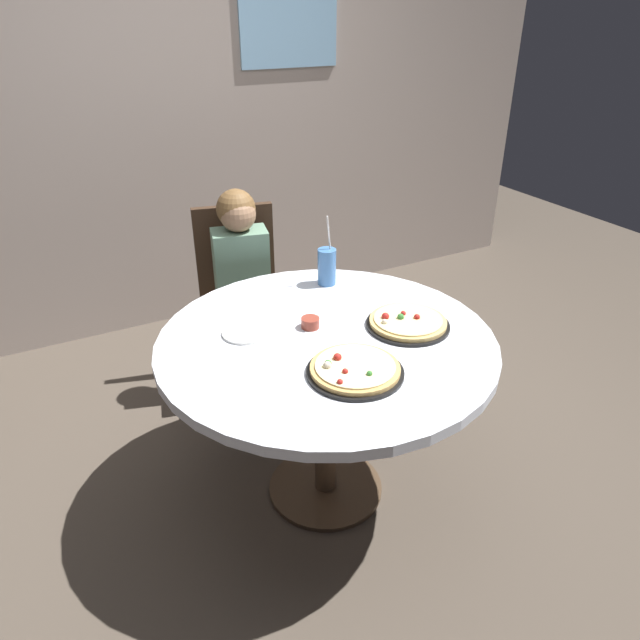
# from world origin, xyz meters

# --- Properties ---
(ground_plane) EXTENTS (8.00, 8.00, 0.00)m
(ground_plane) POSITION_xyz_m (0.00, 0.00, 0.00)
(ground_plane) COLOR #4C4238
(wall_with_window) EXTENTS (5.20, 0.14, 2.90)m
(wall_with_window) POSITION_xyz_m (0.00, 1.89, 1.45)
(wall_with_window) COLOR #A8998E
(wall_with_window) RESTS_ON ground_plane
(dining_table) EXTENTS (1.25, 1.25, 0.75)m
(dining_table) POSITION_xyz_m (0.00, 0.00, 0.66)
(dining_table) COLOR silver
(dining_table) RESTS_ON ground_plane
(chair_wooden) EXTENTS (0.48, 0.48, 0.95)m
(chair_wooden) POSITION_xyz_m (0.02, 0.97, 0.53)
(chair_wooden) COLOR #382619
(chair_wooden) RESTS_ON ground_plane
(diner_child) EXTENTS (0.33, 0.43, 1.08)m
(diner_child) POSITION_xyz_m (-0.02, 0.79, 0.48)
(diner_child) COLOR #3F4766
(diner_child) RESTS_ON ground_plane
(pizza_veggie) EXTENTS (0.33, 0.33, 0.05)m
(pizza_veggie) POSITION_xyz_m (-0.03, -0.25, 0.77)
(pizza_veggie) COLOR black
(pizza_veggie) RESTS_ON dining_table
(pizza_cheese) EXTENTS (0.32, 0.32, 0.05)m
(pizza_cheese) POSITION_xyz_m (0.31, -0.07, 0.77)
(pizza_cheese) COLOR black
(pizza_cheese) RESTS_ON dining_table
(soda_cup) EXTENTS (0.08, 0.08, 0.31)m
(soda_cup) POSITION_xyz_m (0.23, 0.41, 0.83)
(soda_cup) COLOR #3F72B2
(soda_cup) RESTS_ON dining_table
(sauce_bowl) EXTENTS (0.07, 0.07, 0.04)m
(sauce_bowl) POSITION_xyz_m (-0.02, 0.10, 0.77)
(sauce_bowl) COLOR brown
(sauce_bowl) RESTS_ON dining_table
(plate_small) EXTENTS (0.18, 0.18, 0.01)m
(plate_small) POSITION_xyz_m (-0.25, 0.17, 0.76)
(plate_small) COLOR white
(plate_small) RESTS_ON dining_table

